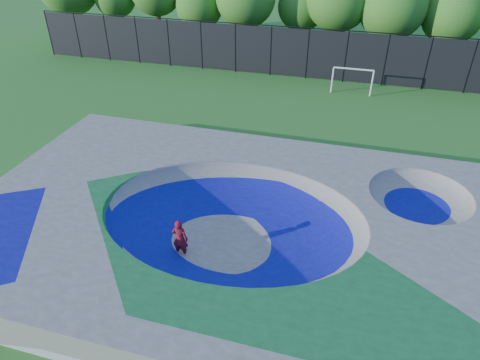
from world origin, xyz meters
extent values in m
plane|color=#24631B|center=(0.00, 0.00, 0.00)|extent=(120.00, 120.00, 0.00)
cube|color=gray|center=(0.00, 0.00, 0.75)|extent=(22.00, 14.00, 1.50)
imported|color=red|center=(-1.73, -1.47, 0.90)|extent=(0.66, 0.44, 1.79)
cube|color=black|center=(-1.73, -1.47, 0.03)|extent=(0.79, 0.24, 0.05)
cylinder|color=silver|center=(2.33, 18.47, 0.96)|extent=(0.12, 0.12, 1.92)
cylinder|color=silver|center=(5.21, 18.47, 0.96)|extent=(0.12, 0.12, 1.92)
cylinder|color=silver|center=(3.77, 18.47, 1.92)|extent=(2.88, 0.12, 0.12)
cylinder|color=black|center=(-24.00, 21.00, 2.00)|extent=(0.09, 0.09, 4.00)
cylinder|color=black|center=(-21.00, 21.00, 2.00)|extent=(0.09, 0.09, 4.00)
cylinder|color=black|center=(-18.00, 21.00, 2.00)|extent=(0.09, 0.09, 4.00)
cylinder|color=black|center=(-15.00, 21.00, 2.00)|extent=(0.09, 0.09, 4.00)
cylinder|color=black|center=(-12.00, 21.00, 2.00)|extent=(0.09, 0.09, 4.00)
cylinder|color=black|center=(-9.00, 21.00, 2.00)|extent=(0.09, 0.09, 4.00)
cylinder|color=black|center=(-6.00, 21.00, 2.00)|extent=(0.09, 0.09, 4.00)
cylinder|color=black|center=(-3.00, 21.00, 2.00)|extent=(0.09, 0.09, 4.00)
cylinder|color=black|center=(0.00, 21.00, 2.00)|extent=(0.09, 0.09, 4.00)
cylinder|color=black|center=(3.00, 21.00, 2.00)|extent=(0.09, 0.09, 4.00)
cylinder|color=black|center=(6.00, 21.00, 2.00)|extent=(0.09, 0.09, 4.00)
cylinder|color=black|center=(9.00, 21.00, 2.00)|extent=(0.09, 0.09, 4.00)
cylinder|color=black|center=(12.00, 21.00, 2.00)|extent=(0.09, 0.09, 4.00)
cube|color=black|center=(0.00, 21.00, 2.00)|extent=(48.00, 0.03, 3.80)
cylinder|color=black|center=(0.00, 21.00, 4.00)|extent=(48.00, 0.08, 0.08)
cylinder|color=#4B3825|center=(-24.07, 25.24, 1.72)|extent=(0.44, 0.44, 3.45)
cylinder|color=#4B3825|center=(-19.64, 26.10, 1.54)|extent=(0.44, 0.44, 3.08)
cylinder|color=#4B3825|center=(-15.24, 26.15, 1.80)|extent=(0.44, 0.44, 3.60)
cylinder|color=#4B3825|center=(-10.85, 25.80, 1.31)|extent=(0.44, 0.44, 2.61)
sphere|color=#2C6A1C|center=(-10.85, 25.80, 4.24)|extent=(4.33, 4.33, 4.33)
cylinder|color=#4B3825|center=(-6.23, 25.04, 1.68)|extent=(0.44, 0.44, 3.37)
cylinder|color=#4B3825|center=(-1.57, 27.04, 1.41)|extent=(0.44, 0.44, 2.81)
sphere|color=#2C6A1C|center=(-1.57, 27.04, 4.42)|extent=(4.30, 4.30, 4.30)
cylinder|color=#4B3825|center=(1.65, 25.84, 1.69)|extent=(0.44, 0.44, 3.38)
cylinder|color=#4B3825|center=(6.05, 25.63, 1.52)|extent=(0.44, 0.44, 3.05)
sphere|color=#2C6A1C|center=(6.05, 25.63, 5.12)|extent=(5.53, 5.53, 5.53)
cylinder|color=#4B3825|center=(10.78, 26.30, 1.39)|extent=(0.44, 0.44, 2.78)
sphere|color=#2C6A1C|center=(10.78, 26.30, 4.60)|extent=(4.85, 4.85, 4.85)
camera|label=1|loc=(4.09, -13.30, 12.03)|focal=32.00mm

